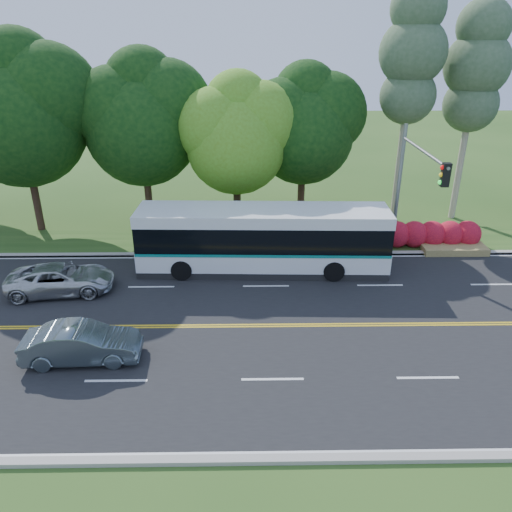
{
  "coord_description": "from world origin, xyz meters",
  "views": [
    {
      "loc": [
        -1.3,
        -17.66,
        11.25
      ],
      "look_at": [
        -1.0,
        2.0,
        2.29
      ],
      "focal_mm": 35.0,
      "sensor_mm": 36.0,
      "label": 1
    }
  ],
  "objects_px": {
    "sedan": "(82,344)",
    "traffic_signal": "(412,180)",
    "transit_bus": "(262,240)",
    "suv": "(61,279)"
  },
  "relations": [
    {
      "from": "sedan",
      "to": "traffic_signal",
      "type": "bearing_deg",
      "value": -64.51
    },
    {
      "from": "traffic_signal",
      "to": "sedan",
      "type": "height_order",
      "value": "traffic_signal"
    },
    {
      "from": "transit_bus",
      "to": "sedan",
      "type": "bearing_deg",
      "value": -130.25
    },
    {
      "from": "traffic_signal",
      "to": "transit_bus",
      "type": "relative_size",
      "value": 0.56
    },
    {
      "from": "sedan",
      "to": "suv",
      "type": "bearing_deg",
      "value": 22.65
    },
    {
      "from": "suv",
      "to": "sedan",
      "type": "bearing_deg",
      "value": -161.39
    },
    {
      "from": "transit_bus",
      "to": "suv",
      "type": "xyz_separation_m",
      "value": [
        -9.43,
        -2.26,
        -0.94
      ]
    },
    {
      "from": "suv",
      "to": "transit_bus",
      "type": "bearing_deg",
      "value": -83.75
    },
    {
      "from": "sedan",
      "to": "suv",
      "type": "relative_size",
      "value": 0.89
    },
    {
      "from": "traffic_signal",
      "to": "transit_bus",
      "type": "height_order",
      "value": "traffic_signal"
    }
  ]
}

